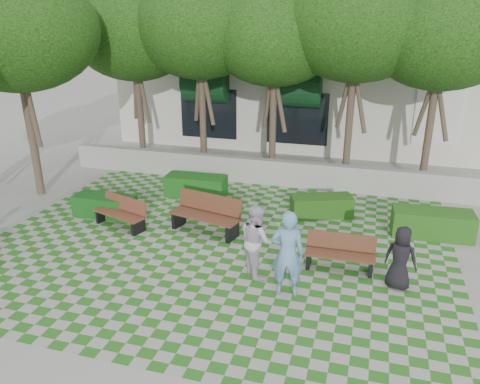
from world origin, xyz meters
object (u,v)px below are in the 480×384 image
(hedge_west, at_px, (105,206))
(person_white, at_px, (256,240))
(bench_mid, at_px, (206,215))
(bench_west, at_px, (121,213))
(hedge_midright, at_px, (321,206))
(person_blue, at_px, (287,253))
(person_dark, at_px, (401,258))
(hedge_midleft, at_px, (196,186))
(hedge_east, at_px, (432,224))
(bench_east, at_px, (340,253))

(hedge_west, bearing_deg, person_white, -21.05)
(bench_mid, relative_size, bench_west, 1.21)
(hedge_west, bearing_deg, bench_west, -32.41)
(hedge_midright, relative_size, person_blue, 0.93)
(person_dark, xyz_separation_m, person_white, (-3.17, -0.31, 0.13))
(bench_mid, bearing_deg, hedge_midleft, 130.54)
(hedge_east, height_order, person_dark, person_dark)
(person_blue, relative_size, person_dark, 1.34)
(bench_mid, relative_size, hedge_east, 1.00)
(bench_west, distance_m, person_blue, 5.63)
(person_dark, bearing_deg, bench_east, -2.27)
(hedge_east, distance_m, person_white, 5.29)
(bench_mid, height_order, hedge_midleft, bench_mid)
(bench_east, relative_size, person_blue, 0.84)
(hedge_midright, height_order, hedge_midleft, hedge_midleft)
(bench_mid, bearing_deg, hedge_west, -169.85)
(hedge_west, distance_m, person_white, 5.62)
(bench_mid, height_order, hedge_midright, bench_mid)
(person_dark, bearing_deg, person_blue, 39.42)
(bench_east, xyz_separation_m, hedge_west, (-7.07, 1.24, -0.09))
(bench_west, bearing_deg, person_blue, -3.96)
(bench_mid, xyz_separation_m, hedge_east, (6.02, 1.47, -0.14))
(hedge_midleft, xyz_separation_m, hedge_west, (-2.02, -2.33, -0.03))
(hedge_midleft, xyz_separation_m, person_white, (3.20, -4.34, 0.51))
(bench_west, xyz_separation_m, person_dark, (7.52, -1.15, 0.31))
(bench_east, height_order, hedge_midright, bench_east)
(hedge_midright, distance_m, person_white, 4.01)
(bench_east, distance_m, person_blue, 1.83)
(hedge_east, bearing_deg, bench_east, -131.83)
(person_blue, bearing_deg, bench_west, -30.05)
(bench_mid, bearing_deg, hedge_midright, 47.58)
(hedge_midright, relative_size, person_dark, 1.24)
(person_blue, bearing_deg, person_white, -45.62)
(person_white, bearing_deg, person_blue, -166.96)
(hedge_midright, relative_size, person_white, 1.05)
(bench_mid, bearing_deg, hedge_east, 27.05)
(bench_east, bearing_deg, hedge_west, 169.15)
(person_blue, bearing_deg, hedge_east, -137.71)
(hedge_west, height_order, person_white, person_white)
(bench_west, bearing_deg, hedge_east, 30.35)
(hedge_midleft, height_order, person_blue, person_blue)
(hedge_east, bearing_deg, hedge_midright, 170.07)
(hedge_east, xyz_separation_m, hedge_midleft, (-7.31, 1.05, -0.02))
(bench_east, relative_size, hedge_midleft, 0.81)
(bench_mid, xyz_separation_m, person_dark, (5.07, -1.52, 0.22))
(hedge_midright, xyz_separation_m, person_white, (-1.04, -3.83, 0.55))
(hedge_east, height_order, person_blue, person_blue)
(person_dark, bearing_deg, bench_mid, 0.55)
(bench_west, relative_size, person_dark, 1.19)
(hedge_midright, distance_m, hedge_midleft, 4.27)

